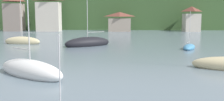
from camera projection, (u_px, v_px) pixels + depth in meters
name	position (u px, v px, depth m)	size (l,w,h in m)	color
wooded_hillside	(102.00, 13.00, 127.37)	(352.00, 71.33, 25.79)	#38562D
shore_building_west	(14.00, 14.00, 82.55)	(5.55, 4.61, 10.45)	gray
shore_building_westcentral	(49.00, 14.00, 81.97)	(7.26, 4.37, 10.71)	beige
shore_building_central	(120.00, 22.00, 81.21)	(6.91, 3.97, 5.75)	gray
shore_building_eastcentral	(191.00, 19.00, 81.12)	(4.56, 5.93, 7.41)	beige
sailboat_far_0	(189.00, 47.00, 41.01)	(3.24, 4.99, 5.94)	teal
sailboat_far_1	(22.00, 41.00, 47.84)	(6.73, 2.55, 10.23)	#CCBC8E
sailboat_mid_3	(30.00, 70.00, 23.45)	(7.92, 6.73, 12.11)	white
sailboat_far_4	(88.00, 43.00, 44.79)	(8.14, 6.88, 11.59)	black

